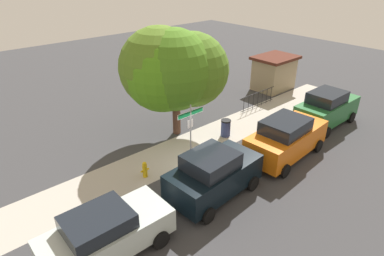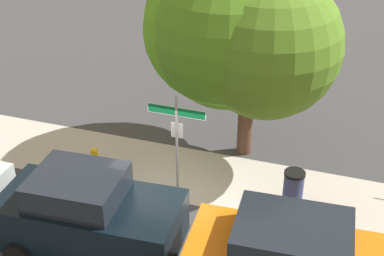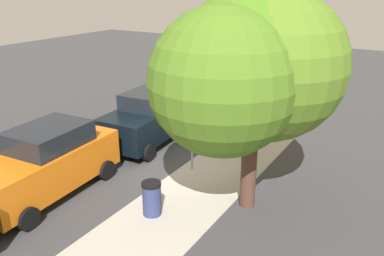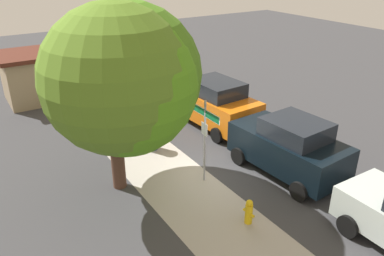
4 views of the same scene
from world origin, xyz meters
TOP-DOWN VIEW (x-y plane):
  - ground_plane at (0.00, 0.00)m, footprint 60.00×60.00m
  - sidewalk_strip at (2.00, 1.30)m, footprint 24.00×2.60m
  - street_sign at (-0.12, 0.40)m, footprint 1.54×0.07m
  - shade_tree at (0.62, 2.74)m, footprint 5.51×4.74m
  - car_black at (-1.24, -2.33)m, footprint 4.20×2.36m
  - car_orange at (3.55, -2.50)m, footprint 4.77×2.37m
  - car_green at (8.35, -1.97)m, footprint 4.35×2.04m
  - iron_fence at (7.42, 2.30)m, footprint 3.31×0.04m
  - utility_shed at (11.07, 3.80)m, footprint 3.17×2.44m
  - fire_hydrant at (-2.67, 0.60)m, footprint 0.42×0.22m
  - trash_bin at (2.88, 0.90)m, footprint 0.55×0.55m

SIDE VIEW (x-z plane):
  - ground_plane at x=0.00m, z-range 0.00..0.00m
  - sidewalk_strip at x=2.00m, z-range 0.00..0.00m
  - fire_hydrant at x=-2.67m, z-range -0.01..0.77m
  - trash_bin at x=2.88m, z-range 0.00..0.98m
  - iron_fence at x=7.42m, z-range 0.03..1.10m
  - car_black at x=-1.24m, z-range -0.01..2.05m
  - car_orange at x=3.55m, z-range -0.01..2.09m
  - car_green at x=8.35m, z-range -0.01..2.11m
  - utility_shed at x=11.07m, z-range 0.03..2.53m
  - street_sign at x=-0.12m, z-range 0.53..3.42m
  - shade_tree at x=0.62m, z-range 0.83..6.86m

